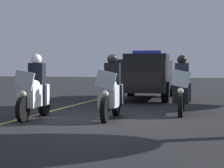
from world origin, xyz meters
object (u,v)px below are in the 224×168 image
Objects in this scene: police_motorcycle_lead_right at (111,92)px; police_motorcycle_trailing at (181,90)px; police_motorcycle_lead_left at (34,92)px; police_suv at (147,74)px.

police_motorcycle_lead_right is 1.00× the size of police_motorcycle_trailing.
police_motorcycle_trailing is (-1.61, 1.67, 0.00)m from police_motorcycle_lead_right.
police_motorcycle_lead_left is at bearing -76.03° from police_motorcycle_lead_right.
police_suv is (-5.21, -2.00, 0.37)m from police_motorcycle_trailing.
police_motorcycle_lead_right is 2.32m from police_motorcycle_trailing.
police_motorcycle_lead_left is 1.00× the size of police_motorcycle_trailing.
police_suv is (-6.82, -0.33, 0.37)m from police_motorcycle_lead_right.
police_motorcycle_lead_left is 0.43× the size of police_suv.
police_suv reaches higher than police_motorcycle_trailing.
police_motorcycle_lead_left is at bearing -12.68° from police_suv.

